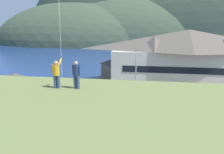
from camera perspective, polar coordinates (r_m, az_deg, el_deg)
name	(u,v)px	position (r m, az deg, el deg)	size (l,w,h in m)	color
ground_plane	(95,131)	(25.27, -4.10, -13.13)	(600.00, 600.00, 0.00)	#66604C
parking_lot_pad	(105,113)	(29.72, -1.84, -8.91)	(40.00, 20.00, 0.10)	slate
bay_water	(135,56)	(83.00, 5.55, 5.07)	(360.00, 84.00, 0.03)	navy
far_hill_west_ridge	(85,43)	(145.23, -6.66, 8.31)	(110.39, 72.02, 50.13)	#3D4C38
far_hill_east_peak	(95,43)	(146.45, -4.07, 8.40)	(84.78, 45.53, 86.22)	#2D3D33
far_hill_center_saddle	(121,43)	(142.59, 2.14, 8.30)	(125.40, 64.28, 55.15)	#3D4C38
harbor_lodge	(188,56)	(44.45, 18.10, 4.80)	(28.54, 9.27, 10.14)	beige
storage_shed_near_lot	(17,91)	(32.62, -22.24, -3.22)	(7.95, 4.89, 4.98)	#756B5B
storage_shed_waterside	(117,68)	(47.18, 1.29, 2.16)	(6.55, 5.07, 4.53)	#756B5B
wharf_dock	(126,70)	(55.33, 3.48, 1.61)	(3.20, 10.47, 0.70)	#70604C
moored_boat_wharfside	(111,69)	(55.60, -0.17, 2.07)	(3.08, 7.74, 2.16)	navy
moored_boat_outer_mooring	(140,72)	(52.15, 6.89, 1.27)	(2.80, 6.90, 2.16)	#A8A399
moored_boat_inner_slip	(111,69)	(55.18, -0.16, 1.99)	(3.02, 7.34, 2.16)	#23564C
parked_car_mid_row_near	(151,105)	(29.89, 9.58, -6.89)	(4.26, 2.17, 1.82)	red
parked_car_mid_row_far	(136,125)	(24.19, 5.89, -11.61)	(4.24, 2.12, 1.82)	black
parked_car_corner_spot	(34,116)	(27.67, -18.57, -9.03)	(4.30, 2.25, 1.82)	navy
parked_car_back_row_right	(76,115)	(26.95, -8.69, -9.07)	(4.33, 2.31, 1.82)	#236633
parked_car_front_row_red	(114,103)	(30.43, 0.38, -6.34)	(4.32, 2.30, 1.82)	silver
parking_light_pole	(136,72)	(33.36, 5.86, 1.21)	(0.24, 0.78, 7.47)	#ADADB2
person_kite_flyer	(56,73)	(15.00, -13.42, 0.88)	(0.53, 0.65, 1.86)	#384770
person_companion	(76,74)	(14.64, -8.72, 0.73)	(0.54, 0.40, 1.74)	#384770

